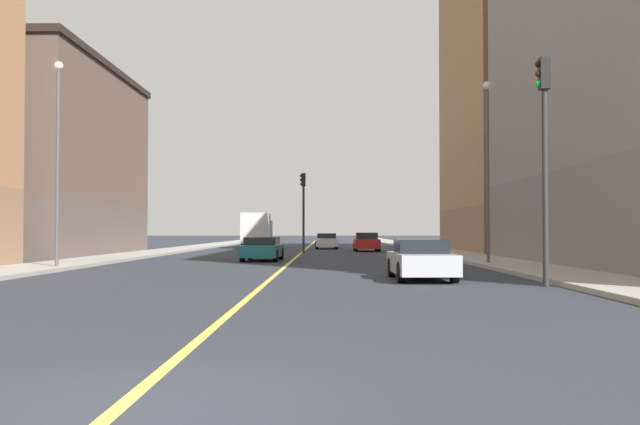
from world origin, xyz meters
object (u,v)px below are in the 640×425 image
street_lamp_right_near (58,144)px  car_teal (262,249)px  car_silver (421,260)px  box_truck (257,230)px  traffic_light_median_far (303,201)px  street_lamp_left_near (488,154)px  traffic_light_left_near (544,139)px  car_white (326,241)px  building_right_midblock (21,160)px  car_red (366,242)px  building_left_mid (534,98)px

street_lamp_right_near → car_teal: bearing=48.7°
car_silver → box_truck: box_truck is taller
traffic_light_median_far → street_lamp_left_near: street_lamp_left_near is taller
traffic_light_left_near → car_white: bearing=98.9°
building_right_midblock → car_red: size_ratio=4.10×
street_lamp_left_near → car_red: (-4.20, 21.67, -4.30)m
traffic_light_left_near → box_truck: traffic_light_left_near is taller
building_left_mid → street_lamp_right_near: bearing=-138.4°
building_right_midblock → street_lamp_right_near: bearing=-61.2°
traffic_light_left_near → street_lamp_left_near: (1.02, 11.29, 0.82)m
car_red → car_white: car_red is taller
traffic_light_median_far → car_teal: size_ratio=1.23×
street_lamp_right_near → car_silver: street_lamp_right_near is taller
building_left_mid → car_white: building_left_mid is taller
street_lamp_left_near → street_lamp_right_near: street_lamp_right_near is taller
street_lamp_left_near → car_silver: size_ratio=1.86×
car_red → car_silver: size_ratio=0.97×
car_white → car_red: bearing=-65.9°
building_right_midblock → car_teal: 17.45m
car_red → box_truck: bearing=135.7°
traffic_light_median_far → car_silver: size_ratio=1.28×
street_lamp_left_near → car_silver: street_lamp_left_near is taller
street_lamp_right_near → car_teal: size_ratio=1.83×
traffic_light_median_far → car_silver: traffic_light_median_far is taller
car_red → street_lamp_right_near: bearing=-118.9°
car_red → car_white: (-3.06, 6.82, -0.03)m
building_left_mid → car_white: 20.53m
building_left_mid → traffic_light_left_near: bearing=-106.2°
traffic_light_median_far → box_truck: 14.60m
car_teal → box_truck: (-2.90, 25.51, 1.03)m
traffic_light_median_far → street_lamp_right_near: size_ratio=0.67×
box_truck → street_lamp_right_near: bearing=-97.6°
car_teal → building_left_mid: bearing=38.3°
building_left_mid → traffic_light_left_near: size_ratio=3.49×
building_right_midblock → traffic_light_left_near: building_right_midblock is taller
car_silver → car_white: (-3.11, 37.05, 0.02)m
street_lamp_left_near → car_white: 29.71m
traffic_light_median_far → street_lamp_right_near: bearing=-114.3°
car_red → car_white: bearing=114.1°
traffic_light_median_far → street_lamp_right_near: (-9.15, -20.27, 1.43)m
building_left_mid → car_silver: bearing=-113.2°
building_right_midblock → car_white: 25.95m
car_teal → car_silver: bearing=-65.0°
building_right_midblock → car_red: building_right_midblock is taller
traffic_light_left_near → car_teal: bearing=120.0°
car_red → street_lamp_left_near: bearing=-79.0°
car_red → traffic_light_median_far: bearing=-134.8°
building_right_midblock → traffic_light_median_far: size_ratio=3.13×
car_silver → street_lamp_right_near: bearing=159.1°
street_lamp_left_near → car_white: size_ratio=1.79×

